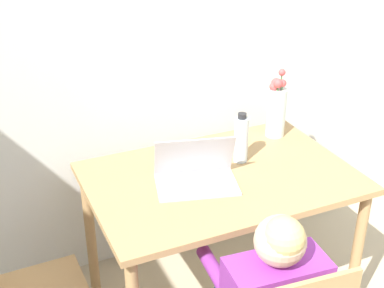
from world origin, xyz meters
The scene contains 5 objects.
wall_back centered at (0.00, 2.23, 1.25)m, with size 6.40×0.05×2.50m.
dining_table centered at (-0.08, 1.63, 0.66)m, with size 1.18×0.79×0.75m.
laptop centered at (-0.21, 1.62, 0.80)m, with size 0.39×0.31×0.21m.
flower_vase centered at (0.36, 1.89, 0.90)m, with size 0.10×0.10×0.35m.
water_bottle centered at (0.06, 1.72, 0.87)m, with size 0.07×0.07×0.24m.
Camera 1 is at (-1.05, -0.20, 1.96)m, focal length 50.00 mm.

